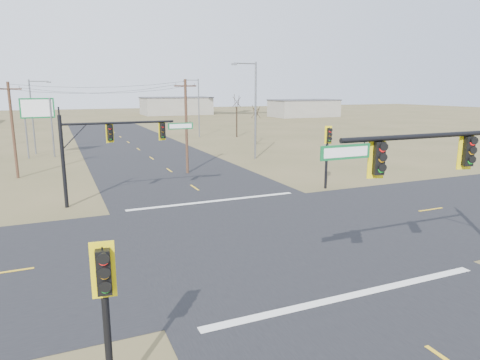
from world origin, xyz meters
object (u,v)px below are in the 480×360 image
utility_pole_near (186,125)px  streetlight_c (34,113)px  mast_arm_near (469,167)px  pedestal_signal_ne (328,144)px  mast_arm_far (115,139)px  utility_pole_far (13,128)px  streetlight_a (254,105)px  pedestal_signal_sw (105,289)px  bare_tree_c (256,112)px  bare_tree_d (237,101)px  streetlight_b (198,105)px  highway_sign (38,116)px

utility_pole_near → streetlight_c: bearing=125.0°
mast_arm_near → pedestal_signal_ne: mast_arm_near is taller
mast_arm_far → streetlight_c: size_ratio=1.02×
mast_arm_near → streetlight_c: size_ratio=1.19×
utility_pole_far → streetlight_a: size_ratio=0.79×
streetlight_a → streetlight_c: bearing=164.5°
pedestal_signal_sw → bare_tree_c: (25.31, 45.07, 1.36)m
pedestal_signal_sw → utility_pole_near: size_ratio=0.50×
mast_arm_far → bare_tree_d: (23.30, 34.27, 1.40)m
utility_pole_near → streetlight_b: size_ratio=0.92×
pedestal_signal_sw → highway_sign: 43.32m
highway_sign → utility_pole_near: bearing=-55.7°
bare_tree_d → streetlight_a: bearing=-108.3°
streetlight_a → bare_tree_c: streetlight_a is taller
streetlight_b → bare_tree_d: streetlight_b is taller
mast_arm_far → streetlight_c: bearing=80.0°
utility_pole_near → streetlight_a: size_ratio=0.81×
highway_sign → bare_tree_c: bearing=-1.0°
utility_pole_near → utility_pole_far: (-14.17, 3.84, -0.13)m
pedestal_signal_sw → bare_tree_c: bare_tree_c is taller
streetlight_b → bare_tree_c: bearing=-45.6°
bare_tree_d → bare_tree_c: bearing=-95.6°
mast_arm_near → pedestal_signal_sw: (-12.76, -1.07, -1.73)m
streetlight_b → bare_tree_d: size_ratio=1.28×
utility_pole_far → streetlight_c: (1.19, 14.70, 0.57)m
pedestal_signal_sw → utility_pole_far: size_ratio=0.52×
bare_tree_c → bare_tree_d: bearing=84.4°
pedestal_signal_ne → pedestal_signal_sw: bearing=-119.2°
utility_pole_far → streetlight_c: size_ratio=0.94×
pedestal_signal_sw → streetlight_c: streetlight_c is taller
highway_sign → streetlight_a: bearing=-30.5°
pedestal_signal_ne → bare_tree_c: size_ratio=0.85×
utility_pole_near → mast_arm_far: bearing=-132.0°
highway_sign → streetlight_b: size_ratio=0.72×
pedestal_signal_ne → utility_pole_near: (-8.10, 10.32, 0.94)m
utility_pole_near → streetlight_b: streetlight_b is taller
streetlight_a → pedestal_signal_sw: bearing=-104.3°
highway_sign → streetlight_b: streetlight_b is taller
utility_pole_far → bare_tree_d: 37.61m
streetlight_a → streetlight_c: streetlight_a is taller
mast_arm_far → utility_pole_near: 10.87m
streetlight_b → bare_tree_d: (5.68, -2.58, 0.61)m
streetlight_a → bare_tree_d: (6.98, 21.16, -0.09)m
bare_tree_d → utility_pole_far: bearing=-143.5°
mast_arm_near → pedestal_signal_ne: size_ratio=2.12×
pedestal_signal_ne → bare_tree_d: size_ratio=0.68×
streetlight_a → bare_tree_d: streetlight_a is taller
pedestal_signal_ne → highway_sign: bearing=145.7°
mast_arm_far → streetlight_c: 27.23m
mast_arm_far → pedestal_signal_ne: (15.37, -2.24, -0.87)m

